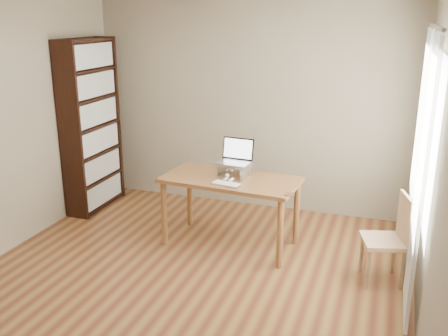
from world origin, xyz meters
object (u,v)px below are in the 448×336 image
chair (391,237)px  desk (231,187)px  laptop (235,156)px  bookshelf (91,126)px  cat (237,170)px  keyboard (226,184)px

chair → desk: bearing=154.7°
desk → laptop: 0.32m
bookshelf → cat: size_ratio=4.51×
bookshelf → cat: 2.06m
bookshelf → keyboard: (2.01, -0.73, -0.29)m
desk → chair: bearing=-4.7°
bookshelf → chair: bearing=-12.2°
bookshelf → laptop: 2.02m
desk → cat: bearing=78.6°
laptop → keyboard: laptop is taller
laptop → chair: (1.62, -0.41, -0.49)m
bookshelf → keyboard: 2.16m
bookshelf → chair: 3.73m
laptop → chair: size_ratio=0.43×
cat → chair: cat is taller
keyboard → chair: chair is taller
keyboard → cat: size_ratio=0.68×
laptop → cat: laptop is taller
desk → bookshelf: bearing=170.2°
keyboard → cat: cat is taller
desk → keyboard: 0.25m
desk → laptop: (0.00, 0.14, 0.29)m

